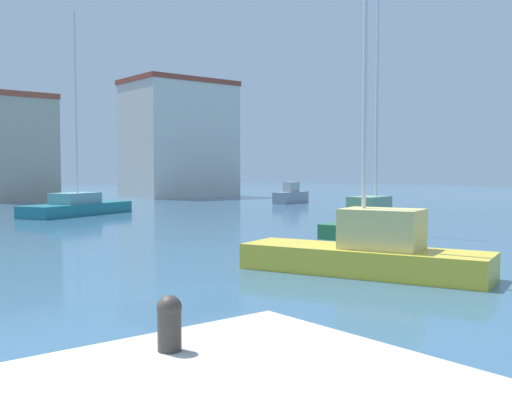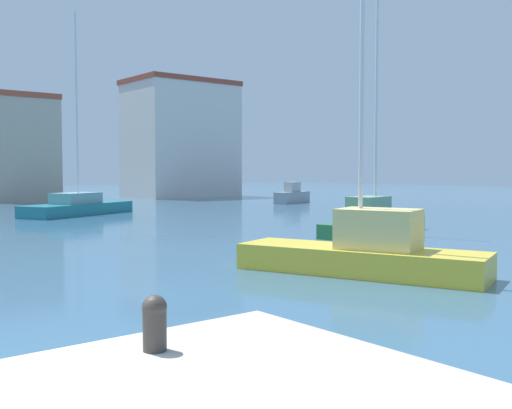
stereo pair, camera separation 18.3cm
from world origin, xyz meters
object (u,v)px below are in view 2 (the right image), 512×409
(mooring_bollard, at_px, (155,321))
(motorboat_grey_outer_mooring, at_px, (292,196))
(sailboat_teal_far_left, at_px, (78,206))
(sailboat_green_far_right, at_px, (373,221))
(sailboat_yellow_inner_mooring, at_px, (365,252))

(mooring_bollard, xyz_separation_m, motorboat_grey_outer_mooring, (31.88, 32.92, -0.69))
(mooring_bollard, relative_size, motorboat_grey_outer_mooring, 0.13)
(mooring_bollard, bearing_deg, sailboat_teal_far_left, 68.81)
(sailboat_green_far_right, distance_m, sailboat_yellow_inner_mooring, 10.56)
(mooring_bollard, distance_m, sailboat_green_far_right, 21.59)
(sailboat_green_far_right, relative_size, motorboat_grey_outer_mooring, 2.34)
(sailboat_yellow_inner_mooring, bearing_deg, mooring_bollard, -149.96)
(sailboat_teal_far_left, bearing_deg, motorboat_grey_outer_mooring, 4.59)
(sailboat_green_far_right, bearing_deg, sailboat_yellow_inner_mooring, -141.16)
(sailboat_teal_far_left, bearing_deg, sailboat_yellow_inner_mooring, -95.67)
(sailboat_teal_far_left, distance_m, sailboat_green_far_right, 19.99)
(sailboat_green_far_right, distance_m, motorboat_grey_outer_mooring, 25.07)
(sailboat_yellow_inner_mooring, relative_size, motorboat_grey_outer_mooring, 1.89)
(mooring_bollard, height_order, motorboat_grey_outer_mooring, motorboat_grey_outer_mooring)
(mooring_bollard, height_order, sailboat_teal_far_left, sailboat_teal_far_left)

